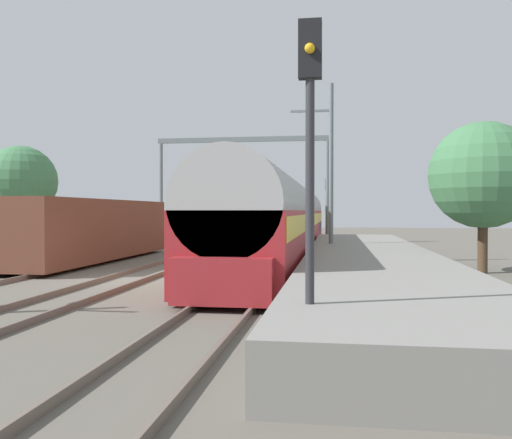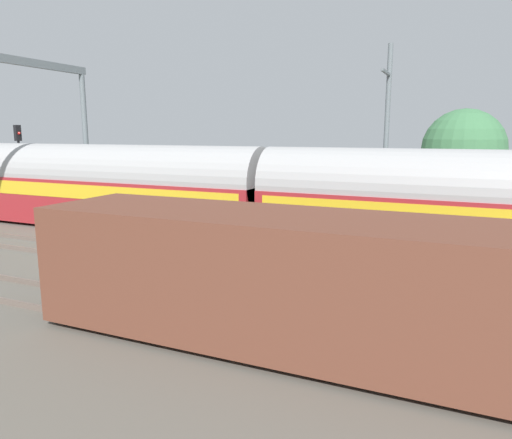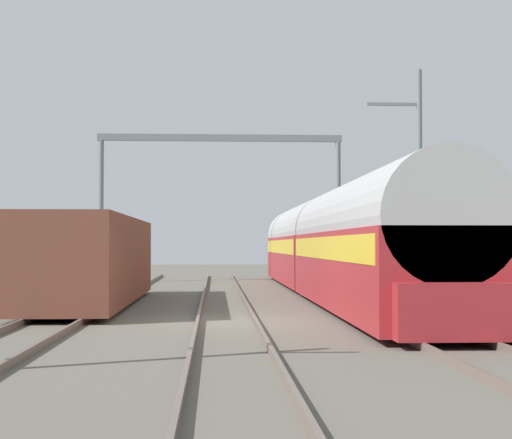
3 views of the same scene
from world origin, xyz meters
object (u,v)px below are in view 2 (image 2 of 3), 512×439
passenger_train (266,196)px  person_crossing (74,199)px  railway_signal_far (20,156)px  freight_car (328,285)px

passenger_train → person_crossing: 11.74m
passenger_train → person_crossing: passenger_train is taller
railway_signal_far → freight_car: bearing=-116.5°
passenger_train → railway_signal_far: bearing=83.2°
freight_car → person_crossing: 19.29m
person_crossing → railway_signal_far: bearing=126.9°
person_crossing → freight_car: bearing=-75.8°
passenger_train → freight_car: bearing=-150.2°
passenger_train → person_crossing: size_ratio=18.99×
person_crossing → passenger_train: bearing=-51.2°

